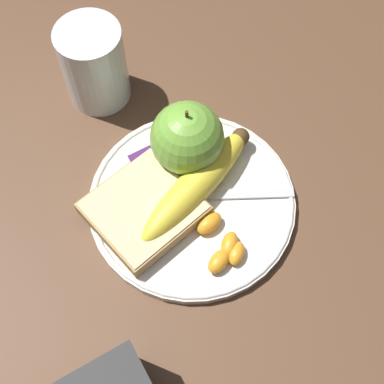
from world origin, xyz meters
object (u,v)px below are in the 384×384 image
Objects in this scene: banana at (197,183)px; bread_slice at (144,210)px; fork at (196,195)px; apple at (187,138)px; plate at (192,201)px; juice_glass at (95,67)px; jam_packet at (150,164)px.

bread_slice is (-0.07, 0.01, -0.01)m from banana.
apple is at bearing -81.11° from fork.
plate is 1.32× the size of banana.
banana is (-0.01, -0.04, -0.02)m from apple.
fork is (0.06, -0.01, -0.01)m from bread_slice.
apple is (0.02, 0.05, 0.05)m from plate.
banana reaches higher than fork.
banana is 1.37× the size of bread_slice.
plate is 0.03m from banana.
bread_slice is at bearing 167.97° from plate.
apple is 0.07m from fork.
juice_glass is 2.68× the size of jam_packet.
bread_slice is (-0.08, -0.04, -0.03)m from apple.
bread_slice is at bearing -99.90° from juice_glass.
juice_glass is 0.20m from fork.
apple is 0.09m from bread_slice.
fork is at bearing -134.08° from banana.
juice_glass is at bearing 90.23° from jam_packet.
juice_glass is 0.82× the size of bread_slice.
fork is (0.03, -0.20, -0.04)m from juice_glass.
banana is 4.51× the size of jam_packet.
apple reaches higher than plate.
plate is 5.94× the size of jam_packet.
apple is 0.05m from banana.
jam_packet is at bearing 55.50° from bread_slice.
plate is 1.34× the size of fork.
juice_glass is 0.19m from bread_slice.
apple is at bearing 27.04° from bread_slice.
juice_glass reaches higher than plate.
banana is at bearing -4.39° from bread_slice.
bread_slice is at bearing 18.93° from fork.
banana is at bearing -105.69° from apple.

